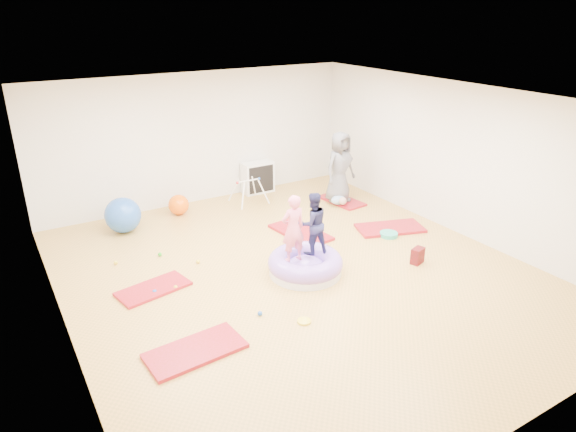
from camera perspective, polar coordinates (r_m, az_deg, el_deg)
room at (r=7.86m, az=1.14°, el=2.66°), size 7.01×8.01×2.81m
gym_mat_front_left at (r=6.77m, az=-10.25°, el=-14.51°), size 1.26×0.69×0.05m
gym_mat_mid_left at (r=8.21m, az=-14.73°, el=-7.82°), size 1.16×0.74×0.04m
gym_mat_center_back at (r=9.82m, az=1.39°, el=-1.82°), size 0.78×1.33×0.05m
gym_mat_right at (r=10.19m, az=11.27°, el=-1.33°), size 1.41×1.01×0.05m
gym_mat_rear_right at (r=11.48m, az=5.98°, el=1.71°), size 0.64×1.12×0.04m
inflatable_cushion at (r=8.36m, az=1.93°, el=-5.44°), size 1.22×1.22×0.38m
child_pink at (r=7.90m, az=0.57°, el=-1.08°), size 0.41×0.27×1.10m
child_navy at (r=8.18m, az=2.76°, el=-0.51°), size 0.55×0.45×1.04m
adult_caregiver at (r=11.15m, az=5.77°, el=5.42°), size 0.83×0.60×1.55m
infant at (r=11.15m, az=5.72°, el=1.78°), size 0.35×0.36×0.21m
ball_pit_balls at (r=8.68m, az=-5.90°, el=-5.30°), size 4.95×2.69×0.07m
exercise_ball_blue at (r=10.28m, az=-17.88°, el=0.09°), size 0.68×0.68×0.68m
exercise_ball_orange at (r=10.90m, az=-12.06°, el=1.23°), size 0.42×0.42×0.42m
infant_play_gym at (r=11.23m, az=-4.41°, el=3.14°), size 0.71×0.67×0.54m
cube_shelf at (r=11.92m, az=-3.37°, el=4.30°), size 0.72×0.36×0.72m
balance_disc at (r=9.89m, az=11.13°, el=-2.02°), size 0.34×0.34×0.08m
backpack at (r=8.94m, az=14.20°, el=-4.30°), size 0.27×0.21×0.28m
yellow_toy at (r=7.22m, az=1.80°, el=-11.61°), size 0.19×0.19×0.03m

